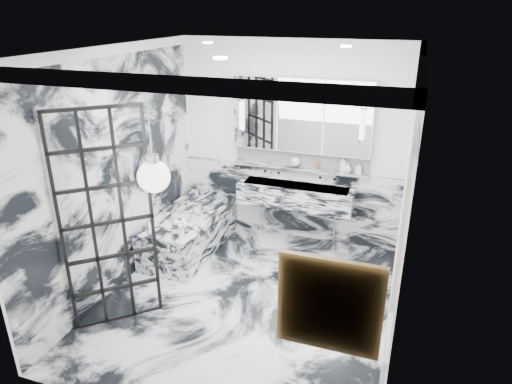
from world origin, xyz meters
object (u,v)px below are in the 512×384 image
at_px(trough_sink, 296,195).
at_px(bathtub, 190,231).
at_px(mirror_cabinet, 301,115).
at_px(crittall_door, 108,223).

height_order(trough_sink, bathtub, trough_sink).
xyz_separation_m(mirror_cabinet, bathtub, (-1.32, -0.83, -1.54)).
bearing_deg(trough_sink, bathtub, -153.52).
distance_m(crittall_door, bathtub, 1.88).
xyz_separation_m(crittall_door, mirror_cabinet, (1.36, 2.48, 0.66)).
bearing_deg(mirror_cabinet, trough_sink, -90.00).
relative_size(trough_sink, mirror_cabinet, 0.84).
bearing_deg(crittall_door, trough_sink, 18.16).
bearing_deg(bathtub, mirror_cabinet, 32.06).
relative_size(mirror_cabinet, bathtub, 1.15).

